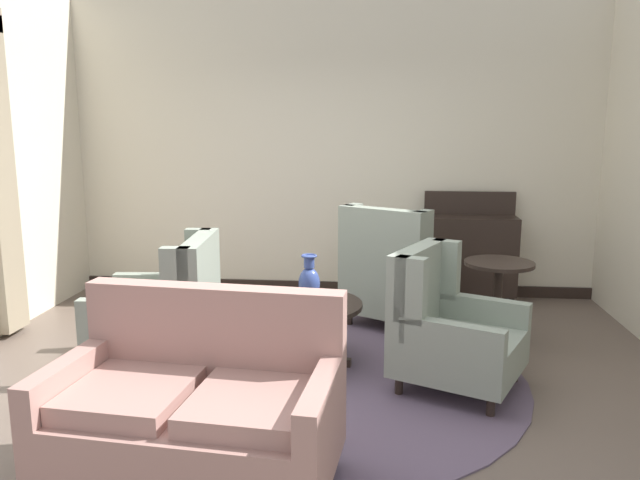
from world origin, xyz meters
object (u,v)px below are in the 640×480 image
object	(u,v)px
armchair_foreground_right	(448,329)
side_table	(498,296)
sideboard	(469,254)
settee	(197,409)
porcelain_vase	(309,282)
coffee_table	(304,314)
armchair_near_sideboard	(167,312)
armchair_far_left	(395,276)

from	to	relation	value
armchair_foreground_right	side_table	distance (m)	0.92
armchair_foreground_right	sideboard	distance (m)	2.18
settee	side_table	world-z (taller)	settee
porcelain_vase	coffee_table	bearing A→B (deg)	-176.67
porcelain_vase	side_table	xyz separation A→B (m)	(1.49, 0.49, -0.22)
coffee_table	armchair_near_sideboard	bearing A→B (deg)	-174.59
armchair_far_left	armchair_foreground_right	distance (m)	1.37
porcelain_vase	armchair_near_sideboard	xyz separation A→B (m)	(-1.08, -0.10, -0.24)
settee	armchair_far_left	size ratio (longest dim) A/B	1.31
settee	armchair_near_sideboard	xyz separation A→B (m)	(-0.69, 1.54, 0.01)
settee	side_table	bearing A→B (deg)	54.19
armchair_far_left	armchair_foreground_right	bearing A→B (deg)	134.38
side_table	sideboard	world-z (taller)	sideboard
armchair_far_left	armchair_near_sideboard	bearing A→B (deg)	62.88
coffee_table	sideboard	xyz separation A→B (m)	(1.49, 1.84, 0.11)
settee	armchair_near_sideboard	size ratio (longest dim) A/B	1.49
settee	side_table	distance (m)	2.84
armchair_far_left	settee	bearing A→B (deg)	98.40
settee	armchair_foreground_right	size ratio (longest dim) A/B	1.43
settee	coffee_table	bearing A→B (deg)	83.50
settee	porcelain_vase	bearing A→B (deg)	82.29
settee	armchair_near_sideboard	distance (m)	1.68
armchair_far_left	armchair_foreground_right	size ratio (longest dim) A/B	1.09
armchair_foreground_right	sideboard	xyz separation A→B (m)	(0.44, 2.13, 0.09)
side_table	settee	bearing A→B (deg)	-131.46
armchair_near_sideboard	settee	bearing A→B (deg)	19.91
porcelain_vase	sideboard	size ratio (longest dim) A/B	0.32
porcelain_vase	settee	distance (m)	1.70
armchair_near_sideboard	side_table	size ratio (longest dim) A/B	1.36
armchair_near_sideboard	armchair_far_left	bearing A→B (deg)	118.42
settee	sideboard	world-z (taller)	sideboard
sideboard	settee	bearing A→B (deg)	-117.90
armchair_foreground_right	side_table	xyz separation A→B (m)	(0.48, 0.79, 0.02)
side_table	armchair_foreground_right	bearing A→B (deg)	-121.38
porcelain_vase	armchair_foreground_right	xyz separation A→B (m)	(1.01, -0.30, -0.24)
sideboard	side_table	bearing A→B (deg)	-88.34
side_table	armchair_near_sideboard	bearing A→B (deg)	-167.07
coffee_table	armchair_near_sideboard	distance (m)	1.05
armchair_far_left	sideboard	distance (m)	1.12
porcelain_vase	side_table	size ratio (longest dim) A/B	0.50
armchair_near_sideboard	porcelain_vase	bearing A→B (deg)	90.97
porcelain_vase	armchair_far_left	xyz separation A→B (m)	(0.67, 1.03, -0.20)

